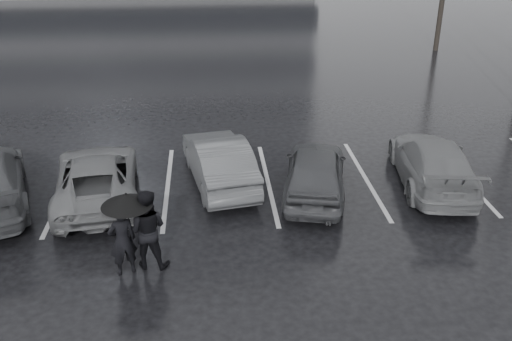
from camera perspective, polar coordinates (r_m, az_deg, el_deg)
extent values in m
plane|color=black|center=(13.80, -0.17, -5.94)|extent=(160.00, 160.00, 0.00)
imported|color=black|center=(15.21, 5.95, -0.06)|extent=(2.38, 4.18, 1.34)
imported|color=#313134|center=(15.76, -3.71, 1.03)|extent=(2.15, 4.30, 1.35)
imported|color=#464648|center=(15.44, -15.64, -0.70)|extent=(2.61, 4.70, 1.24)
imported|color=#464648|center=(16.40, 17.27, 0.79)|extent=(2.43, 4.72, 1.31)
imported|color=black|center=(12.24, -13.22, -6.83)|extent=(0.68, 0.57, 1.60)
imported|color=black|center=(12.32, -10.85, -5.77)|extent=(0.98, 0.83, 1.80)
cylinder|color=black|center=(12.39, -12.44, -6.43)|extent=(0.02, 0.02, 1.55)
cone|color=black|center=(11.96, -12.83, -2.87)|extent=(1.07, 1.07, 0.27)
sphere|color=black|center=(11.89, -12.90, -2.30)|extent=(0.05, 0.05, 0.05)
cube|color=#B1B1B3|center=(16.44, -18.60, -1.88)|extent=(0.12, 5.00, 0.00)
cube|color=#B1B1B3|center=(15.99, -8.83, -1.55)|extent=(0.12, 5.00, 0.00)
cube|color=#B1B1B3|center=(16.03, 1.20, -1.16)|extent=(0.12, 5.00, 0.00)
cube|color=#B1B1B3|center=(16.54, 10.89, -0.75)|extent=(0.12, 5.00, 0.00)
cube|color=#B1B1B3|center=(17.50, 19.76, -0.36)|extent=(0.12, 5.00, 0.00)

